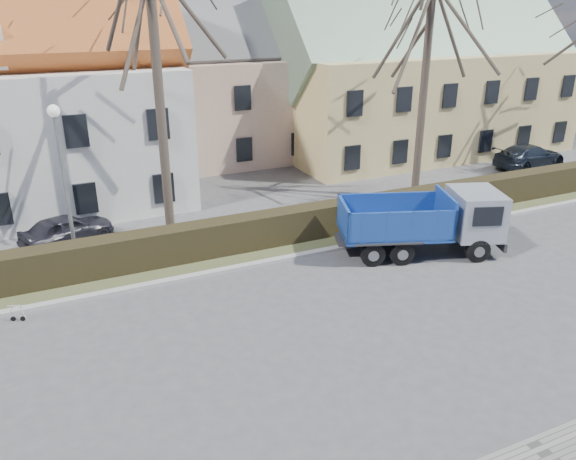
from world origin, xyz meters
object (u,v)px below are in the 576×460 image
parked_car_a (67,229)px  parked_car_b (529,156)px  cart_frame (10,312)px  streetlight (66,190)px  dump_truck (415,223)px

parked_car_a → parked_car_b: 24.97m
parked_car_a → cart_frame: bearing=139.6°
streetlight → cart_frame: size_ratio=8.99×
cart_frame → streetlight: bearing=53.3°
parked_car_a → parked_car_b: (24.96, 0.55, 0.07)m
dump_truck → parked_car_a: 13.41m
cart_frame → parked_car_a: size_ratio=0.19×
dump_truck → streetlight: 12.40m
dump_truck → parked_car_a: dump_truck is taller
dump_truck → cart_frame: bearing=-164.4°
streetlight → parked_car_b: bearing=7.1°
cart_frame → parked_car_a: parked_car_a is taller
dump_truck → parked_car_b: size_ratio=1.34×
parked_car_a → parked_car_b: bearing=-108.4°
dump_truck → parked_car_b: 14.95m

